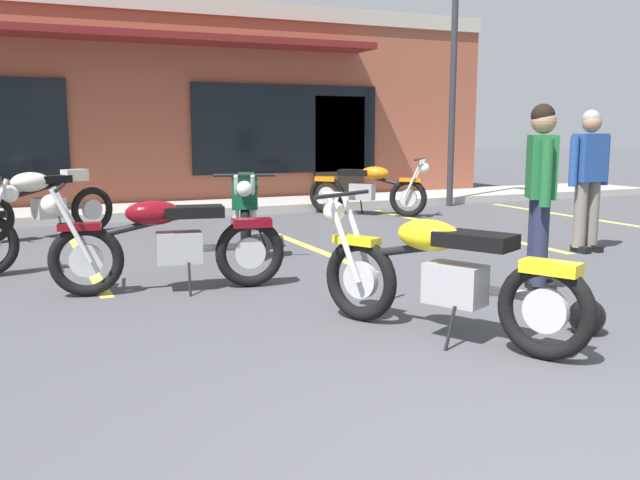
# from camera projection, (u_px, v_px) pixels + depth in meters

# --- Properties ---
(ground_plane) EXTENTS (80.00, 80.00, 0.00)m
(ground_plane) POSITION_uv_depth(u_px,v_px,m) (287.00, 307.00, 5.73)
(ground_plane) COLOR #47474C
(sidewalk_kerb) EXTENTS (22.00, 1.80, 0.14)m
(sidewalk_kerb) POSITION_uv_depth(u_px,v_px,m) (141.00, 210.00, 11.95)
(sidewalk_kerb) COLOR #A8A59E
(sidewalk_kerb) RESTS_ON ground_plane
(brick_storefront_building) EXTENTS (14.87, 7.09, 3.80)m
(brick_storefront_building) POSITION_uv_depth(u_px,v_px,m) (108.00, 108.00, 15.03)
(brick_storefront_building) COLOR brown
(brick_storefront_building) RESTS_ON ground_plane
(painted_stall_lines) EXTENTS (13.28, 4.80, 0.01)m
(painted_stall_lines) POSITION_uv_depth(u_px,v_px,m) (191.00, 246.00, 8.72)
(painted_stall_lines) COLOR #DBCC4C
(painted_stall_lines) RESTS_ON ground_plane
(motorcycle_foreground_classic) EXTENTS (1.22, 1.94, 0.98)m
(motorcycle_foreground_classic) POSITION_uv_depth(u_px,v_px,m) (442.00, 273.00, 4.81)
(motorcycle_foreground_classic) COLOR black
(motorcycle_foreground_classic) RESTS_ON ground_plane
(motorcycle_black_cruiser) EXTENTS (1.65, 1.65, 0.98)m
(motorcycle_black_cruiser) POSITION_uv_depth(u_px,v_px,m) (368.00, 188.00, 11.73)
(motorcycle_black_cruiser) COLOR black
(motorcycle_black_cruiser) RESTS_ON ground_plane
(motorcycle_silver_naked) EXTENTS (0.99, 2.04, 0.98)m
(motorcycle_silver_naked) POSITION_uv_depth(u_px,v_px,m) (246.00, 207.00, 8.31)
(motorcycle_silver_naked) COLOR black
(motorcycle_silver_naked) RESTS_ON ground_plane
(motorcycle_blue_standard) EXTENTS (2.10, 0.74, 0.98)m
(motorcycle_blue_standard) POSITION_uv_depth(u_px,v_px,m) (167.00, 241.00, 6.20)
(motorcycle_blue_standard) COLOR black
(motorcycle_blue_standard) RESTS_ON ground_plane
(motorcycle_cream_vintage) EXTENTS (1.97, 1.15, 0.98)m
(motorcycle_cream_vintage) POSITION_uv_depth(u_px,v_px,m) (34.00, 199.00, 9.22)
(motorcycle_cream_vintage) COLOR black
(motorcycle_cream_vintage) RESTS_ON ground_plane
(person_in_black_shirt) EXTENTS (0.42, 0.56, 1.68)m
(person_in_black_shirt) POSITION_uv_depth(u_px,v_px,m) (541.00, 186.00, 6.20)
(person_in_black_shirt) COLOR black
(person_in_black_shirt) RESTS_ON ground_plane
(person_in_shorts_foreground) EXTENTS (0.60, 0.28, 1.68)m
(person_in_shorts_foreground) POSITION_uv_depth(u_px,v_px,m) (589.00, 172.00, 8.16)
(person_in_shorts_foreground) COLOR black
(person_in_shorts_foreground) RESTS_ON ground_plane
(helmet_on_pavement) EXTENTS (0.26, 0.26, 0.26)m
(helmet_on_pavement) POSITION_uv_depth(u_px,v_px,m) (587.00, 316.00, 4.95)
(helmet_on_pavement) COLOR black
(helmet_on_pavement) RESTS_ON ground_plane
(parking_lot_lamp_post) EXTENTS (0.24, 0.76, 5.35)m
(parking_lot_lamp_post) POSITION_uv_depth(u_px,v_px,m) (458.00, 19.00, 12.58)
(parking_lot_lamp_post) COLOR #2D2D33
(parking_lot_lamp_post) RESTS_ON ground_plane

